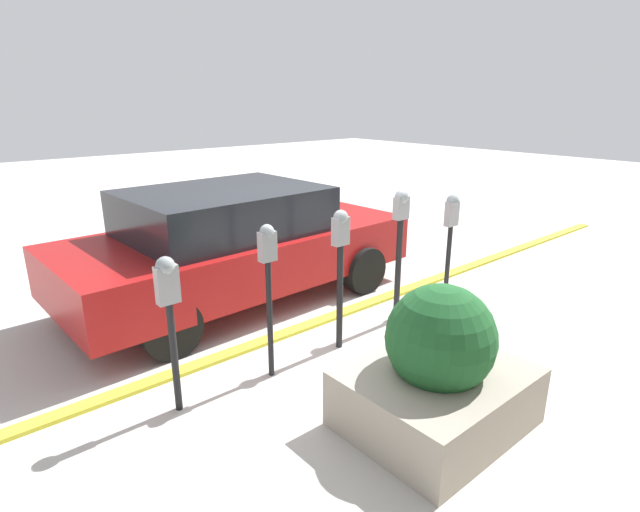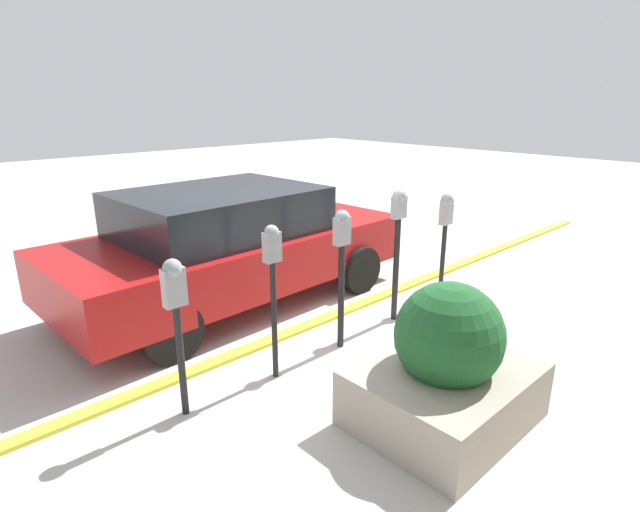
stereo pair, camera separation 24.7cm
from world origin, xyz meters
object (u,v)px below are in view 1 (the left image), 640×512
object	(u,v)px
parking_meter_nearest	(169,301)
planter_box	(438,371)
parked_car_front	(235,242)
parking_meter_second	(268,270)
parking_meter_middle	(340,255)
parking_meter_fourth	(400,232)
parking_meter_farthest	(451,224)

from	to	relation	value
parking_meter_nearest	planter_box	xyz separation A→B (m)	(1.50, -1.53, -0.52)
parking_meter_nearest	parked_car_front	bearing A→B (deg)	47.19
parking_meter_second	planter_box	distance (m)	1.69
planter_box	parked_car_front	bearing A→B (deg)	86.98
parking_meter_middle	planter_box	size ratio (longest dim) A/B	1.06
parking_meter_second	parking_meter_fourth	bearing A→B (deg)	1.54
parking_meter_nearest	parking_meter_second	xyz separation A→B (m)	(0.92, -0.06, 0.08)
parking_meter_farthest	planter_box	world-z (taller)	parking_meter_farthest
parking_meter_fourth	parking_meter_farthest	xyz separation A→B (m)	(0.96, -0.01, -0.06)
parking_meter_fourth	parked_car_front	bearing A→B (deg)	120.64
parking_meter_second	planter_box	size ratio (longest dim) A/B	1.06
planter_box	parking_meter_middle	bearing A→B (deg)	78.70
parking_meter_farthest	planter_box	distance (m)	2.74
parking_meter_second	parked_car_front	world-z (taller)	parking_meter_second
parking_meter_fourth	parking_meter_farthest	size ratio (longest dim) A/B	1.12
parking_meter_second	parking_meter_fourth	xyz separation A→B (m)	(1.84, 0.05, 0.02)
parking_meter_middle	parking_meter_fourth	bearing A→B (deg)	3.04
parking_meter_second	parking_meter_middle	world-z (taller)	parking_meter_middle
parking_meter_middle	planter_box	bearing A→B (deg)	-101.30
parking_meter_middle	parking_meter_farthest	distance (m)	1.92
planter_box	parked_car_front	xyz separation A→B (m)	(0.18, 3.34, 0.29)
parked_car_front	parking_meter_fourth	bearing A→B (deg)	-61.34
parked_car_front	parking_meter_middle	bearing A→B (deg)	-88.41
parking_meter_second	parking_meter_farthest	world-z (taller)	parking_meter_second
parking_meter_farthest	parking_meter_nearest	bearing A→B (deg)	179.81
parking_meter_second	parking_meter_middle	bearing A→B (deg)	-0.12
parking_meter_fourth	parked_car_front	distance (m)	2.14
planter_box	parking_meter_second	bearing A→B (deg)	111.66
parking_meter_fourth	planter_box	distance (m)	2.06
parking_meter_second	parking_meter_farthest	xyz separation A→B (m)	(2.80, 0.04, -0.04)
parking_meter_nearest	parking_meter_middle	world-z (taller)	parking_meter_middle
parking_meter_farthest	parked_car_front	size ratio (longest dim) A/B	0.31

